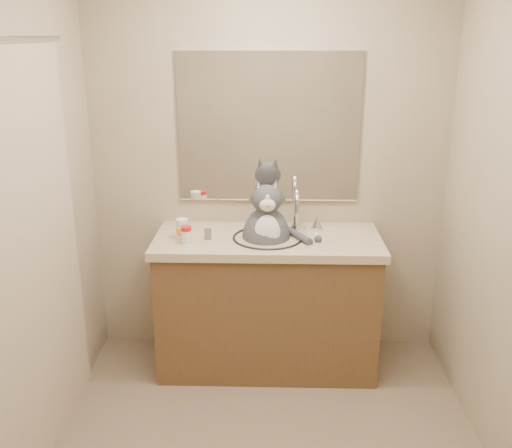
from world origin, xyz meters
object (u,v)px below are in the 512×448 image
at_px(pill_bottle_redcap, 186,235).
at_px(grey_canister, 208,234).
at_px(cat, 267,234).
at_px(pill_bottle_orange, 182,229).

xyz_separation_m(pill_bottle_redcap, grey_canister, (0.11, 0.08, -0.02)).
xyz_separation_m(cat, grey_canister, (-0.34, -0.04, 0.01)).
height_order(pill_bottle_orange, grey_canister, pill_bottle_orange).
height_order(cat, pill_bottle_redcap, cat).
xyz_separation_m(cat, pill_bottle_orange, (-0.49, -0.04, 0.03)).
bearing_deg(pill_bottle_redcap, grey_canister, 35.18).
xyz_separation_m(pill_bottle_orange, grey_canister, (0.15, 0.00, -0.03)).
bearing_deg(cat, pill_bottle_redcap, -169.37).
bearing_deg(pill_bottle_redcap, pill_bottle_orange, 114.04).
distance_m(pill_bottle_redcap, pill_bottle_orange, 0.09).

